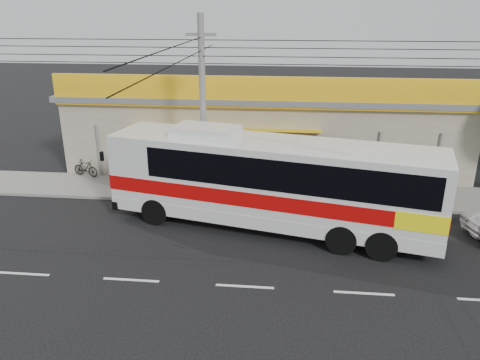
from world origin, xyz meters
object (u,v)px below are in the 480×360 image
at_px(coach_bus, 276,179).
at_px(motorbike_red, 157,187).
at_px(motorbike_dark, 86,168).
at_px(utility_pole, 201,51).

bearing_deg(coach_bus, motorbike_red, 169.32).
xyz_separation_m(coach_bus, motorbike_dark, (-10.57, 5.09, -1.66)).
relative_size(motorbike_red, motorbike_dark, 1.29).
xyz_separation_m(motorbike_red, utility_pole, (2.48, -0.50, 6.53)).
bearing_deg(motorbike_red, utility_pole, -103.97).
xyz_separation_m(motorbike_red, motorbike_dark, (-4.72, 2.51, -0.06)).
bearing_deg(utility_pole, motorbike_dark, 157.30).
xyz_separation_m(coach_bus, motorbike_red, (-5.85, 2.58, -1.60)).
relative_size(coach_bus, motorbike_red, 7.00).
relative_size(coach_bus, motorbike_dark, 9.03).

